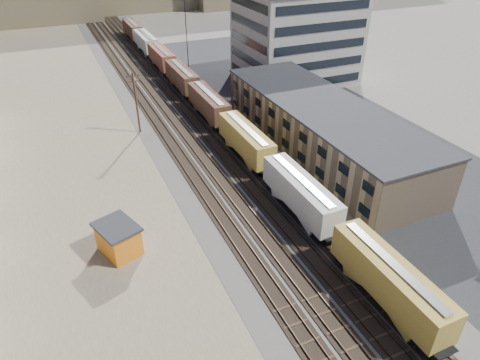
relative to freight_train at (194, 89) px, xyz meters
name	(u,v)px	position (x,y,z in m)	size (l,w,h in m)	color
ground	(330,292)	(-3.80, -50.19, -2.79)	(300.00, 300.00, 0.00)	#6B6356
ballast_bed	(176,107)	(-3.80, -0.19, -2.76)	(18.00, 200.00, 0.06)	#4C4742
dirt_yard	(68,151)	(-23.80, -10.19, -2.78)	(24.00, 180.00, 0.03)	#786952
asphalt_lot	(321,117)	(18.20, -15.19, -2.77)	(26.00, 120.00, 0.04)	#232326
rail_tracks	(173,107)	(-4.35, -0.19, -2.68)	(11.40, 200.00, 0.24)	black
freight_train	(194,89)	(0.00, 0.00, 0.00)	(3.00, 119.74, 4.46)	black
warehouse	(321,127)	(11.18, -25.19, 0.86)	(12.40, 40.40, 7.25)	tan
office_tower	(296,35)	(24.15, 4.76, 6.47)	(22.60, 18.60, 18.45)	#9E998E
utility_pole_north	(136,102)	(-12.30, -8.19, 2.50)	(2.20, 0.32, 10.00)	#382619
radio_mast	(187,41)	(2.20, 9.81, 6.33)	(1.20, 0.16, 18.00)	black
maintenance_shed	(118,238)	(-20.82, -36.28, -1.05)	(4.94, 5.59, 3.42)	orange
parked_car_blue	(292,92)	(18.78, -3.62, -2.12)	(2.24, 4.85, 1.35)	navy
parked_car_far	(293,68)	(26.55, 9.28, -2.05)	(1.76, 4.37, 1.49)	white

